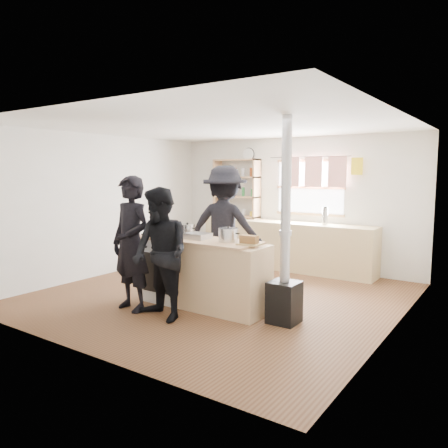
{
  "coord_description": "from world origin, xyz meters",
  "views": [
    {
      "loc": [
        3.65,
        -5.21,
        1.84
      ],
      "look_at": [
        0.16,
        -0.1,
        1.1
      ],
      "focal_mm": 35.0,
      "sensor_mm": 36.0,
      "label": 1
    }
  ],
  "objects_px": {
    "flue_heater": "(285,271)",
    "person_near_left": "(131,244)",
    "cooking_island": "(205,273)",
    "stockpot_stove": "(187,229)",
    "stockpot_counter": "(228,235)",
    "roast_tray": "(198,236)",
    "person_far": "(225,228)",
    "person_near_right": "(160,254)",
    "skillet_greens": "(162,235)",
    "thermos": "(325,216)",
    "bread_board": "(249,241)"
  },
  "relations": [
    {
      "from": "flue_heater",
      "to": "person_near_left",
      "type": "distance_m",
      "value": 2.05
    },
    {
      "from": "cooking_island",
      "to": "stockpot_stove",
      "type": "relative_size",
      "value": 8.87
    },
    {
      "from": "stockpot_counter",
      "to": "roast_tray",
      "type": "bearing_deg",
      "value": -176.61
    },
    {
      "from": "person_far",
      "to": "stockpot_counter",
      "type": "bearing_deg",
      "value": 111.91
    },
    {
      "from": "flue_heater",
      "to": "person_far",
      "type": "xyz_separation_m",
      "value": [
        -1.5,
        0.91,
        0.32
      ]
    },
    {
      "from": "person_near_left",
      "to": "person_near_right",
      "type": "distance_m",
      "value": 0.6
    },
    {
      "from": "skillet_greens",
      "to": "person_far",
      "type": "relative_size",
      "value": 0.18
    },
    {
      "from": "thermos",
      "to": "bread_board",
      "type": "relative_size",
      "value": 1.06
    },
    {
      "from": "thermos",
      "to": "cooking_island",
      "type": "bearing_deg",
      "value": -102.59
    },
    {
      "from": "person_near_left",
      "to": "roast_tray",
      "type": "bearing_deg",
      "value": 54.34
    },
    {
      "from": "flue_heater",
      "to": "bread_board",
      "type": "bearing_deg",
      "value": -172.87
    },
    {
      "from": "thermos",
      "to": "person_far",
      "type": "relative_size",
      "value": 0.16
    },
    {
      "from": "skillet_greens",
      "to": "flue_heater",
      "type": "distance_m",
      "value": 1.87
    },
    {
      "from": "person_near_right",
      "to": "flue_heater",
      "type": "bearing_deg",
      "value": 43.38
    },
    {
      "from": "thermos",
      "to": "bread_board",
      "type": "xyz_separation_m",
      "value": [
        0.1,
        -2.8,
        -0.07
      ]
    },
    {
      "from": "stockpot_counter",
      "to": "person_near_left",
      "type": "distance_m",
      "value": 1.29
    },
    {
      "from": "stockpot_stove",
      "to": "bread_board",
      "type": "xyz_separation_m",
      "value": [
        1.19,
        -0.25,
        -0.03
      ]
    },
    {
      "from": "bread_board",
      "to": "person_near_left",
      "type": "height_order",
      "value": "person_near_left"
    },
    {
      "from": "flue_heater",
      "to": "stockpot_counter",
      "type": "bearing_deg",
      "value": 179.0
    },
    {
      "from": "skillet_greens",
      "to": "bread_board",
      "type": "bearing_deg",
      "value": 4.87
    },
    {
      "from": "person_near_left",
      "to": "stockpot_stove",
      "type": "bearing_deg",
      "value": 79.84
    },
    {
      "from": "thermos",
      "to": "roast_tray",
      "type": "bearing_deg",
      "value": -105.29
    },
    {
      "from": "stockpot_stove",
      "to": "stockpot_counter",
      "type": "xyz_separation_m",
      "value": [
        0.83,
        -0.17,
        0.01
      ]
    },
    {
      "from": "cooking_island",
      "to": "person_near_left",
      "type": "xyz_separation_m",
      "value": [
        -0.73,
        -0.65,
        0.43
      ]
    },
    {
      "from": "thermos",
      "to": "person_near_right",
      "type": "distance_m",
      "value": 3.58
    },
    {
      "from": "person_far",
      "to": "skillet_greens",
      "type": "bearing_deg",
      "value": 58.2
    },
    {
      "from": "stockpot_counter",
      "to": "person_near_right",
      "type": "xyz_separation_m",
      "value": [
        -0.5,
        -0.77,
        -0.19
      ]
    },
    {
      "from": "skillet_greens",
      "to": "stockpot_stove",
      "type": "distance_m",
      "value": 0.4
    },
    {
      "from": "person_near_left",
      "to": "person_far",
      "type": "distance_m",
      "value": 1.65
    },
    {
      "from": "person_near_right",
      "to": "stockpot_counter",
      "type": "bearing_deg",
      "value": 71.03
    },
    {
      "from": "stockpot_stove",
      "to": "person_near_left",
      "type": "xyz_separation_m",
      "value": [
        -0.25,
        -0.87,
        -0.11
      ]
    },
    {
      "from": "skillet_greens",
      "to": "flue_heater",
      "type": "relative_size",
      "value": 0.14
    },
    {
      "from": "bread_board",
      "to": "thermos",
      "type": "bearing_deg",
      "value": 92.02
    },
    {
      "from": "skillet_greens",
      "to": "stockpot_counter",
      "type": "distance_m",
      "value": 1.02
    },
    {
      "from": "thermos",
      "to": "stockpot_counter",
      "type": "distance_m",
      "value": 2.74
    },
    {
      "from": "roast_tray",
      "to": "bread_board",
      "type": "height_order",
      "value": "bread_board"
    },
    {
      "from": "thermos",
      "to": "stockpot_counter",
      "type": "height_order",
      "value": "thermos"
    },
    {
      "from": "cooking_island",
      "to": "roast_tray",
      "type": "relative_size",
      "value": 5.95
    },
    {
      "from": "stockpot_stove",
      "to": "bread_board",
      "type": "bearing_deg",
      "value": -11.65
    },
    {
      "from": "cooking_island",
      "to": "skillet_greens",
      "type": "xyz_separation_m",
      "value": [
        -0.65,
        -0.14,
        0.49
      ]
    },
    {
      "from": "skillet_greens",
      "to": "roast_tray",
      "type": "bearing_deg",
      "value": 17.4
    },
    {
      "from": "cooking_island",
      "to": "person_near_right",
      "type": "bearing_deg",
      "value": -100.89
    },
    {
      "from": "thermos",
      "to": "cooking_island",
      "type": "xyz_separation_m",
      "value": [
        -0.62,
        -2.77,
        -0.59
      ]
    },
    {
      "from": "thermos",
      "to": "person_near_right",
      "type": "height_order",
      "value": "person_near_right"
    },
    {
      "from": "person_near_right",
      "to": "person_far",
      "type": "height_order",
      "value": "person_far"
    },
    {
      "from": "stockpot_counter",
      "to": "flue_heater",
      "type": "xyz_separation_m",
      "value": [
        0.83,
        -0.01,
        -0.37
      ]
    },
    {
      "from": "roast_tray",
      "to": "stockpot_stove",
      "type": "height_order",
      "value": "stockpot_stove"
    },
    {
      "from": "person_near_right",
      "to": "person_far",
      "type": "xyz_separation_m",
      "value": [
        -0.17,
        1.67,
        0.14
      ]
    },
    {
      "from": "bread_board",
      "to": "flue_heater",
      "type": "bearing_deg",
      "value": 7.13
    },
    {
      "from": "stockpot_stove",
      "to": "person_far",
      "type": "distance_m",
      "value": 0.75
    }
  ]
}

